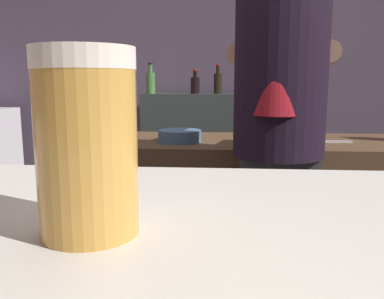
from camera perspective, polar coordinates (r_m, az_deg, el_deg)
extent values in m
cube|color=#514456|center=(3.51, 4.48, 12.44)|extent=(5.20, 0.10, 2.70)
cube|color=brown|center=(2.13, 13.76, -10.70)|extent=(2.10, 0.60, 0.89)
cube|color=#323937|center=(3.30, 0.49, -1.46)|extent=(0.85, 0.36, 1.08)
cube|color=#32373D|center=(1.70, 11.42, -15.89)|extent=(0.28, 0.20, 0.90)
cylinder|color=black|center=(1.54, 12.35, 10.12)|extent=(0.34, 0.34, 0.59)
cone|color=maroon|center=(1.45, 12.13, 15.58)|extent=(0.18, 0.18, 0.54)
cylinder|color=#DAA787|center=(1.72, 7.26, 13.09)|extent=(0.15, 0.33, 0.08)
cylinder|color=#DAA787|center=(1.69, 18.93, 12.73)|extent=(0.15, 0.33, 0.08)
cylinder|color=#496D92|center=(1.91, -1.85, 1.94)|extent=(0.21, 0.21, 0.06)
cube|color=silver|center=(2.00, 18.45, 1.08)|extent=(0.24, 0.04, 0.01)
cylinder|color=gold|center=(0.31, -15.24, -0.60)|extent=(0.07, 0.07, 0.12)
cylinder|color=white|center=(0.31, -15.83, 12.41)|extent=(0.08, 0.08, 0.02)
cylinder|color=white|center=(0.06, 23.80, 17.71)|extent=(0.08, 0.08, 0.01)
cylinder|color=#2F5494|center=(3.18, 7.05, 9.42)|extent=(0.06, 0.06, 0.17)
cylinder|color=#2F5494|center=(3.19, 7.09, 11.56)|extent=(0.03, 0.03, 0.07)
cylinder|color=silver|center=(3.19, 7.11, 12.24)|extent=(0.03, 0.03, 0.01)
cylinder|color=black|center=(3.19, 0.39, 9.09)|extent=(0.07, 0.07, 0.13)
cylinder|color=black|center=(3.19, 0.39, 10.66)|extent=(0.03, 0.03, 0.05)
cylinder|color=red|center=(3.19, 0.39, 11.21)|extent=(0.04, 0.04, 0.01)
cylinder|color=black|center=(3.19, 3.63, 9.34)|extent=(0.06, 0.06, 0.16)
cylinder|color=black|center=(3.19, 3.65, 11.28)|extent=(0.03, 0.03, 0.06)
cylinder|color=red|center=(3.19, 3.66, 11.93)|extent=(0.03, 0.03, 0.01)
cylinder|color=#4B7D3B|center=(3.25, -5.97, 9.39)|extent=(0.07, 0.07, 0.16)
cylinder|color=#4B7D3B|center=(3.25, -6.01, 11.41)|extent=(0.03, 0.03, 0.06)
cylinder|color=black|center=(3.25, -6.02, 12.08)|extent=(0.04, 0.04, 0.01)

